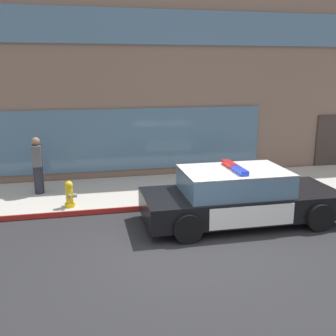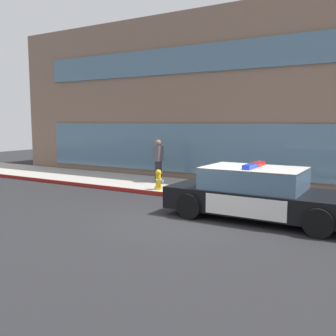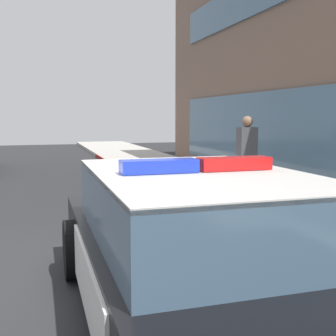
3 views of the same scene
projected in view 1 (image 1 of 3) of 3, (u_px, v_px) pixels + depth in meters
ground at (180, 246)px, 8.75m from camera, size 48.00×48.00×0.00m
sidewalk at (149, 191)px, 12.49m from camera, size 48.00×3.12×0.15m
curb_red_paint at (159, 207)px, 11.00m from camera, size 28.80×0.04×0.14m
storefront_building at (122, 75)px, 17.14m from camera, size 24.63×8.53×7.12m
police_cruiser at (239, 196)px, 10.00m from camera, size 4.96×2.16×1.49m
fire_hydrant at (70, 194)px, 10.73m from camera, size 0.34×0.39×0.73m
pedestrian_on_sidewalk at (38, 165)px, 11.78m from camera, size 0.28×0.40×1.71m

